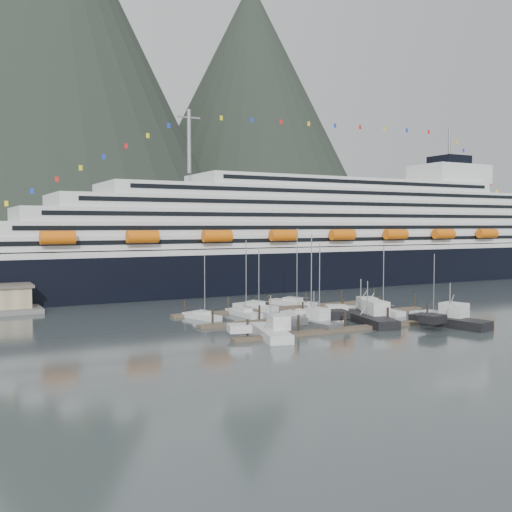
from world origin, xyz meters
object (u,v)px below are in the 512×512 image
Objects in this scene: sailboat_c at (307,316)px; trawler_c at (366,317)px; sailboat_b at (314,321)px; sailboat_d at (379,311)px; trawler_a at (270,331)px; trawler_e at (360,312)px; sailboat_e at (243,313)px; sailboat_f at (255,308)px; sailboat_g at (293,303)px; trawler_d at (449,320)px; cruise_ship at (320,243)px; sailboat_a at (202,317)px; trawler_b at (313,323)px; sailboat_h at (430,316)px.

sailboat_c is 0.98× the size of trawler_c.
sailboat_d is (17.58, 4.08, -0.01)m from sailboat_b.
trawler_a is 25.75m from trawler_e.
sailboat_e is 1.12× the size of sailboat_f.
sailboat_g reaches higher than trawler_e.
sailboat_d is at bearing -115.03° from sailboat_e.
sailboat_c is 10.07m from trawler_e.
trawler_c is 1.15× the size of trawler_d.
cruise_ship reaches higher than sailboat_a.
sailboat_g reaches higher than trawler_d.
trawler_e is (12.42, -17.91, 0.54)m from sailboat_f.
trawler_d reaches higher than trawler_e.
cruise_ship is at bearing -69.64° from sailboat_a.
sailboat_g is (-8.83, 17.54, 0.03)m from sailboat_d.
trawler_e is at bearing 105.95° from sailboat_d.
sailboat_a reaches higher than trawler_c.
sailboat_f is 0.78× the size of sailboat_g.
sailboat_a is at bearing -141.88° from cruise_ship.
trawler_e is at bearing 12.98° from trawler_d.
sailboat_g is 27.91m from trawler_b.
cruise_ship is 57.96m from sailboat_d.
sailboat_c is 14.86m from sailboat_f.
sailboat_g is 29.66m from sailboat_h.
cruise_ship reaches higher than sailboat_g.
sailboat_d is (16.10, -0.72, -0.04)m from sailboat_c.
cruise_ship is 69.82m from sailboat_b.
trawler_b is (-1.30, -23.18, 0.44)m from sailboat_f.
sailboat_a is 0.90× the size of sailboat_d.
sailboat_g is at bearing -66.86° from sailboat_e.
trawler_c reaches higher than trawler_b.
sailboat_g is 1.39× the size of sailboat_h.
trawler_a is 32.05m from trawler_d.
sailboat_d reaches higher than trawler_c.
sailboat_e is 21.67m from trawler_e.
sailboat_a is at bearing 37.66° from trawler_d.
sailboat_c is at bearing 57.91° from sailboat_h.
trawler_b is at bearing -56.26° from trawler_a.
sailboat_a is 1.00× the size of sailboat_h.
sailboat_b is at bearing -156.56° from sailboat_e.
sailboat_f is 0.99× the size of trawler_a.
sailboat_c is 22.87m from sailboat_h.
sailboat_f is (-1.45, 19.38, 0.00)m from sailboat_b.
sailboat_g reaches higher than sailboat_a.
trawler_b is at bearing -124.81° from cruise_ship.
cruise_ship reaches higher than sailboat_d.
sailboat_e is 34.53m from sailboat_h.
trawler_b is at bearing -170.17° from sailboat_e.
sailboat_b is at bearing -46.22° from trawler_a.
sailboat_a reaches higher than trawler_e.
sailboat_c is 11.06m from trawler_c.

